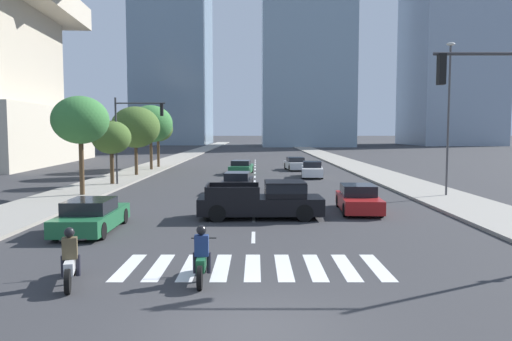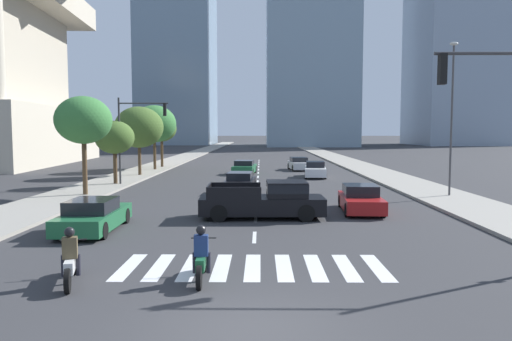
{
  "view_description": "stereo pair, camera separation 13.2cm",
  "coord_description": "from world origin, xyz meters",
  "px_view_note": "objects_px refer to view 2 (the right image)",
  "views": [
    {
      "loc": [
        0.1,
        -9.43,
        3.93
      ],
      "look_at": [
        0.0,
        14.45,
        2.0
      ],
      "focal_mm": 34.37,
      "sensor_mm": 36.0,
      "label": 1
    },
    {
      "loc": [
        0.23,
        -9.43,
        3.93
      ],
      "look_at": [
        0.0,
        14.45,
        2.0
      ],
      "focal_mm": 34.37,
      "sensor_mm": 36.0,
      "label": 2
    }
  ],
  "objects_px": {
    "sedan_white_2": "(315,170)",
    "street_tree_fourth": "(154,124)",
    "street_tree_third": "(139,127)",
    "street_tree_fifth": "(162,129)",
    "street_tree_second": "(115,138)",
    "sedan_green_4": "(93,216)",
    "street_lamp_east": "(452,109)",
    "sedan_red_0": "(361,200)",
    "motorcycle_trailing": "(202,259)",
    "pickup_truck": "(268,200)",
    "motorcycle_lead": "(71,261)",
    "sedan_black_1": "(240,183)",
    "sedan_green_5": "(245,168)",
    "traffic_signal_far": "(137,126)",
    "street_tree_nearest": "(83,120)",
    "sedan_silver_3": "(299,164)"
  },
  "relations": [
    {
      "from": "motorcycle_lead",
      "to": "pickup_truck",
      "type": "relative_size",
      "value": 0.39
    },
    {
      "from": "sedan_white_2",
      "to": "sedan_green_4",
      "type": "distance_m",
      "value": 25.21
    },
    {
      "from": "street_tree_nearest",
      "to": "sedan_silver_3",
      "type": "bearing_deg",
      "value": 54.72
    },
    {
      "from": "sedan_black_1",
      "to": "street_lamp_east",
      "type": "distance_m",
      "value": 13.49
    },
    {
      "from": "pickup_truck",
      "to": "sedan_silver_3",
      "type": "distance_m",
      "value": 27.57
    },
    {
      "from": "street_lamp_east",
      "to": "street_tree_second",
      "type": "relative_size",
      "value": 1.97
    },
    {
      "from": "sedan_silver_3",
      "to": "street_tree_nearest",
      "type": "relative_size",
      "value": 0.75
    },
    {
      "from": "pickup_truck",
      "to": "sedan_white_2",
      "type": "height_order",
      "value": "pickup_truck"
    },
    {
      "from": "street_tree_second",
      "to": "street_tree_fourth",
      "type": "distance_m",
      "value": 13.25
    },
    {
      "from": "motorcycle_trailing",
      "to": "pickup_truck",
      "type": "bearing_deg",
      "value": -13.5
    },
    {
      "from": "sedan_green_5",
      "to": "street_lamp_east",
      "type": "relative_size",
      "value": 0.51
    },
    {
      "from": "sedan_green_5",
      "to": "motorcycle_lead",
      "type": "bearing_deg",
      "value": 178.79
    },
    {
      "from": "sedan_green_4",
      "to": "sedan_black_1",
      "type": "bearing_deg",
      "value": -24.16
    },
    {
      "from": "sedan_green_4",
      "to": "street_tree_second",
      "type": "distance_m",
      "value": 16.81
    },
    {
      "from": "traffic_signal_far",
      "to": "sedan_green_5",
      "type": "bearing_deg",
      "value": 53.08
    },
    {
      "from": "street_tree_fifth",
      "to": "motorcycle_trailing",
      "type": "bearing_deg",
      "value": -77.16
    },
    {
      "from": "motorcycle_trailing",
      "to": "pickup_truck",
      "type": "xyz_separation_m",
      "value": [
        1.9,
        9.3,
        0.23
      ]
    },
    {
      "from": "sedan_green_4",
      "to": "street_lamp_east",
      "type": "bearing_deg",
      "value": -61.88
    },
    {
      "from": "sedan_red_0",
      "to": "sedan_green_4",
      "type": "relative_size",
      "value": 0.94
    },
    {
      "from": "sedan_white_2",
      "to": "street_tree_nearest",
      "type": "relative_size",
      "value": 0.77
    },
    {
      "from": "motorcycle_lead",
      "to": "street_tree_fourth",
      "type": "bearing_deg",
      "value": -6.5
    },
    {
      "from": "motorcycle_trailing",
      "to": "sedan_red_0",
      "type": "xyz_separation_m",
      "value": [
        6.42,
        11.04,
        0.02
      ]
    },
    {
      "from": "traffic_signal_far",
      "to": "sedan_white_2",
      "type": "bearing_deg",
      "value": 26.25
    },
    {
      "from": "motorcycle_lead",
      "to": "sedan_red_0",
      "type": "height_order",
      "value": "motorcycle_lead"
    },
    {
      "from": "traffic_signal_far",
      "to": "pickup_truck",
      "type": "bearing_deg",
      "value": -54.71
    },
    {
      "from": "sedan_black_1",
      "to": "street_lamp_east",
      "type": "height_order",
      "value": "street_lamp_east"
    },
    {
      "from": "street_tree_third",
      "to": "street_tree_fifth",
      "type": "height_order",
      "value": "street_tree_third"
    },
    {
      "from": "motorcycle_lead",
      "to": "sedan_silver_3",
      "type": "xyz_separation_m",
      "value": [
        8.76,
        36.93,
        0.02
      ]
    },
    {
      "from": "street_tree_nearest",
      "to": "street_tree_third",
      "type": "distance_m",
      "value": 13.24
    },
    {
      "from": "pickup_truck",
      "to": "sedan_green_4",
      "type": "distance_m",
      "value": 7.53
    },
    {
      "from": "motorcycle_trailing",
      "to": "street_lamp_east",
      "type": "height_order",
      "value": "street_lamp_east"
    },
    {
      "from": "motorcycle_trailing",
      "to": "sedan_green_5",
      "type": "relative_size",
      "value": 0.47
    },
    {
      "from": "street_tree_second",
      "to": "sedan_red_0",
      "type": "bearing_deg",
      "value": -36.61
    },
    {
      "from": "sedan_white_2",
      "to": "sedan_silver_3",
      "type": "height_order",
      "value": "sedan_white_2"
    },
    {
      "from": "sedan_green_5",
      "to": "street_tree_fourth",
      "type": "distance_m",
      "value": 10.5
    },
    {
      "from": "sedan_white_2",
      "to": "street_tree_fourth",
      "type": "bearing_deg",
      "value": -108.74
    },
    {
      "from": "sedan_white_2",
      "to": "sedan_green_4",
      "type": "relative_size",
      "value": 0.97
    },
    {
      "from": "sedan_white_2",
      "to": "traffic_signal_far",
      "type": "height_order",
      "value": "traffic_signal_far"
    },
    {
      "from": "motorcycle_trailing",
      "to": "sedan_black_1",
      "type": "height_order",
      "value": "motorcycle_trailing"
    },
    {
      "from": "motorcycle_lead",
      "to": "sedan_black_1",
      "type": "distance_m",
      "value": 19.19
    },
    {
      "from": "motorcycle_trailing",
      "to": "pickup_truck",
      "type": "height_order",
      "value": "pickup_truck"
    },
    {
      "from": "sedan_green_4",
      "to": "street_lamp_east",
      "type": "distance_m",
      "value": 20.76
    },
    {
      "from": "street_lamp_east",
      "to": "street_tree_third",
      "type": "distance_m",
      "value": 25.48
    },
    {
      "from": "street_tree_fifth",
      "to": "street_tree_nearest",
      "type": "bearing_deg",
      "value": -90.0
    },
    {
      "from": "motorcycle_trailing",
      "to": "sedan_white_2",
      "type": "xyz_separation_m",
      "value": [
        6.2,
        28.93,
        0.04
      ]
    },
    {
      "from": "traffic_signal_far",
      "to": "sedan_black_1",
      "type": "bearing_deg",
      "value": -26.27
    },
    {
      "from": "sedan_green_5",
      "to": "street_tree_third",
      "type": "bearing_deg",
      "value": 110.24
    },
    {
      "from": "pickup_truck",
      "to": "street_tree_nearest",
      "type": "height_order",
      "value": "street_tree_nearest"
    },
    {
      "from": "street_tree_second",
      "to": "street_lamp_east",
      "type": "bearing_deg",
      "value": -16.25
    },
    {
      "from": "street_tree_second",
      "to": "sedan_white_2",
      "type": "bearing_deg",
      "value": 23.16
    }
  ]
}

